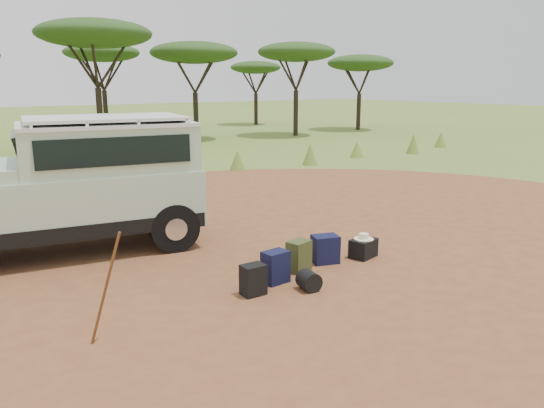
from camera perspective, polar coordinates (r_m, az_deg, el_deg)
ground at (r=9.05m, az=-4.19°, el=-7.61°), size 140.00×140.00×0.00m
dirt_clearing at (r=9.05m, az=-4.19°, el=-7.58°), size 23.00×23.00×0.01m
grass_fringe at (r=16.74m, az=-20.07°, el=2.64°), size 36.60×1.60×0.90m
acacia_treeline at (r=27.55m, az=-26.53°, el=15.19°), size 46.70×13.20×6.26m
safari_vehicle at (r=10.71m, az=-20.89°, el=1.64°), size 5.52×3.03×2.55m
walking_staff at (r=6.84m, az=-17.48°, el=-8.72°), size 0.42×0.24×1.44m
backpack_black at (r=8.14m, az=-2.04°, el=-8.17°), size 0.36×0.27×0.49m
backpack_navy at (r=8.60m, az=0.38°, el=-6.81°), size 0.42×0.32×0.53m
backpack_olive at (r=9.12m, az=2.90°, el=-5.62°), size 0.44×0.36×0.54m
duffel_navy at (r=9.58m, az=5.74°, el=-4.87°), size 0.54×0.47×0.51m
hard_case at (r=9.99m, az=9.79°, el=-4.72°), size 0.56×0.45×0.35m
stuff_sack at (r=8.36m, az=3.99°, el=-8.24°), size 0.37×0.37×0.31m
safari_hat at (r=9.92m, az=9.84°, el=-3.53°), size 0.36×0.36×0.11m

